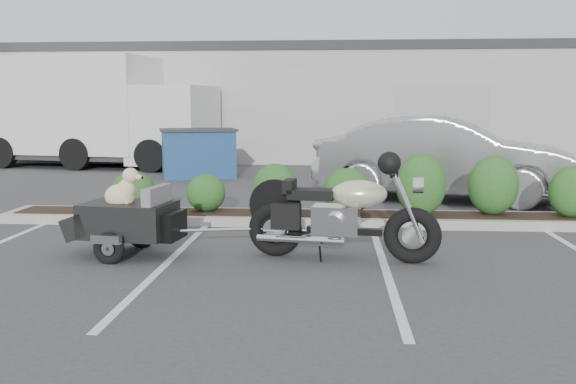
# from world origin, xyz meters

# --- Properties ---
(ground) EXTENTS (90.00, 90.00, 0.00)m
(ground) POSITION_xyz_m (0.00, 0.00, 0.00)
(ground) COLOR #38383A
(ground) RESTS_ON ground
(planter_kerb) EXTENTS (12.00, 1.00, 0.15)m
(planter_kerb) POSITION_xyz_m (1.00, 2.20, 0.07)
(planter_kerb) COLOR #9E9E93
(planter_kerb) RESTS_ON ground
(building) EXTENTS (26.00, 10.00, 4.00)m
(building) POSITION_xyz_m (0.00, 17.00, 2.00)
(building) COLOR #9EA099
(building) RESTS_ON ground
(motorcycle) EXTENTS (2.47, 0.96, 1.42)m
(motorcycle) POSITION_xyz_m (0.67, -0.25, 0.57)
(motorcycle) COLOR black
(motorcycle) RESTS_ON ground
(pet_trailer) EXTENTS (2.00, 1.13, 1.18)m
(pet_trailer) POSITION_xyz_m (-2.11, -0.23, 0.50)
(pet_trailer) COLOR black
(pet_trailer) RESTS_ON ground
(sedan) EXTENTS (5.55, 3.23, 1.73)m
(sedan) POSITION_xyz_m (2.88, 4.90, 0.86)
(sedan) COLOR #A9A9B0
(sedan) RESTS_ON ground
(dumpster) EXTENTS (2.33, 1.91, 1.32)m
(dumpster) POSITION_xyz_m (-3.09, 8.43, 0.67)
(dumpster) COLOR navy
(dumpster) RESTS_ON ground
(delivery_truck) EXTENTS (7.82, 3.67, 3.44)m
(delivery_truck) POSITION_xyz_m (-6.80, 11.09, 1.65)
(delivery_truck) COLOR silver
(delivery_truck) RESTS_ON ground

